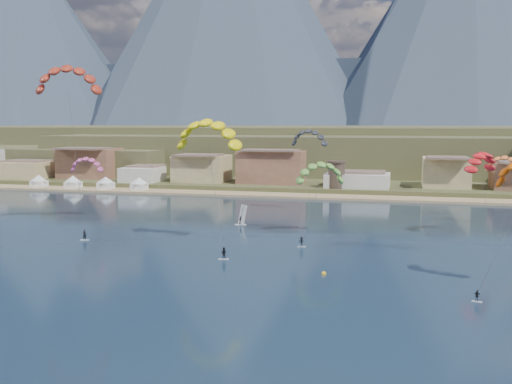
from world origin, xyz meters
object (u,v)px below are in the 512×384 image
kitesurfer_yellow (208,130)px  kitesurfer_green (320,170)px  watchtower (336,174)px  buoy (324,274)px  windsurfer (241,219)px  kitesurfer_red (68,75)px

kitesurfer_yellow → kitesurfer_green: 24.50m
watchtower → buoy: bearing=-84.3°
kitesurfer_yellow → windsurfer: (0.12, 21.74, -19.74)m
watchtower → kitesurfer_yellow: 84.85m
kitesurfer_green → buoy: kitesurfer_green is taller
kitesurfer_green → windsurfer: bearing=156.7°
watchtower → windsurfer: bearing=-102.8°
watchtower → kitesurfer_red: (-47.16, -74.13, 25.82)m
kitesurfer_yellow → buoy: (23.79, -17.05, -21.04)m
kitesurfer_yellow → windsurfer: size_ratio=5.69×
kitesurfer_red → buoy: bearing=-23.9°
kitesurfer_yellow → buoy: kitesurfer_yellow is taller
kitesurfer_red → buoy: 70.18m
kitesurfer_green → watchtower: bearing=93.9°
kitesurfer_yellow → buoy: size_ratio=35.51×
kitesurfer_red → kitesurfer_yellow: 36.01m
kitesurfer_green → windsurfer: kitesurfer_green is taller
watchtower → kitesurfer_red: bearing=-122.5°
watchtower → kitesurfer_green: bearing=-86.1°
kitesurfer_yellow → windsurfer: kitesurfer_yellow is taller
watchtower → buoy: watchtower is taller
kitesurfer_yellow → kitesurfer_green: kitesurfer_yellow is taller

